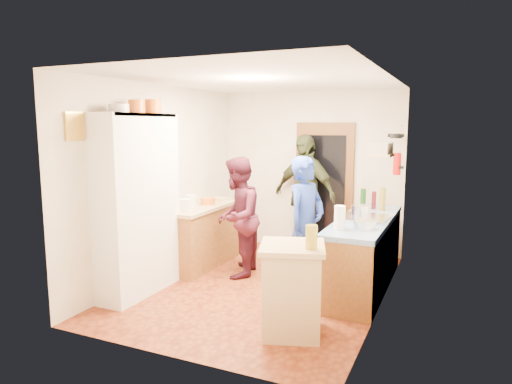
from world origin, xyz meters
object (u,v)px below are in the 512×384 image
Objects in this scene: person_hob at (307,225)px; person_back at (305,195)px; hutch_body at (138,205)px; island_base at (292,292)px; right_counter_base at (364,255)px; person_left at (240,216)px.

person_back reaches higher than person_hob.
hutch_body reaches higher than person_hob.
hutch_body reaches higher than island_base.
right_counter_base is (2.50, 1.30, -0.68)m from hutch_body.
island_base is (-0.40, -1.61, 0.01)m from right_counter_base.
person_left is 1.44m from person_back.
person_hob is 1.04m from person_left.
person_hob is at bearing -53.56° from person_back.
person_back is (1.32, 2.47, -0.14)m from hutch_body.
island_base is (2.10, -0.31, -0.67)m from hutch_body.
island_base is 0.45× the size of person_back.
hutch_body is 1.15× the size of person_back.
hutch_body is 2.23m from island_base.
person_back is (-1.18, 1.17, 0.54)m from right_counter_base.
person_hob reaches higher than right_counter_base.
right_counter_base is 1.31× the size of person_hob.
hutch_body is at bearing -49.68° from person_left.
person_back is (-0.78, 2.77, 0.53)m from island_base.
person_back reaches higher than right_counter_base.
person_left reaches higher than right_counter_base.
person_hob is at bearing 101.47° from island_base.
person_left is 0.85× the size of person_back.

